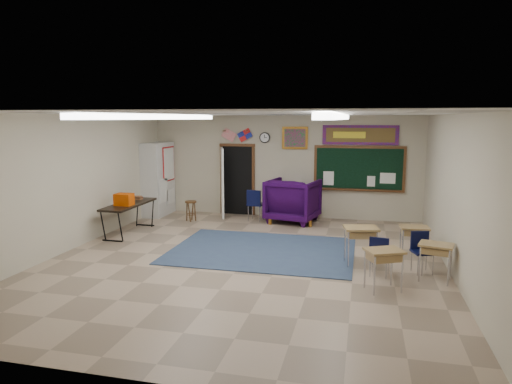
% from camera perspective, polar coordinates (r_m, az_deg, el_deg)
% --- Properties ---
extents(floor, '(9.00, 9.00, 0.00)m').
position_cam_1_polar(floor, '(9.54, -1.45, -8.59)').
color(floor, tan).
rests_on(floor, ground).
extents(back_wall, '(8.00, 0.04, 3.00)m').
position_cam_1_polar(back_wall, '(13.56, 3.40, 3.19)').
color(back_wall, '#BAB497').
rests_on(back_wall, floor).
extents(front_wall, '(8.00, 0.04, 3.00)m').
position_cam_1_polar(front_wall, '(5.07, -14.71, -7.28)').
color(front_wall, '#BAB497').
rests_on(front_wall, floor).
extents(left_wall, '(0.04, 9.00, 3.00)m').
position_cam_1_polar(left_wall, '(10.92, -22.23, 1.07)').
color(left_wall, '#BAB497').
rests_on(left_wall, floor).
extents(right_wall, '(0.04, 9.00, 3.00)m').
position_cam_1_polar(right_wall, '(9.05, 23.82, -0.58)').
color(right_wall, '#BAB497').
rests_on(right_wall, floor).
extents(ceiling, '(8.00, 9.00, 0.04)m').
position_cam_1_polar(ceiling, '(9.08, -1.52, 9.74)').
color(ceiling, white).
rests_on(ceiling, back_wall).
extents(area_rug, '(4.00, 3.00, 0.02)m').
position_cam_1_polar(area_rug, '(10.23, 0.80, -7.29)').
color(area_rug, '#2D4156').
rests_on(area_rug, floor).
extents(fluorescent_strips, '(3.86, 6.00, 0.10)m').
position_cam_1_polar(fluorescent_strips, '(9.08, -1.52, 9.36)').
color(fluorescent_strips, white).
rests_on(fluorescent_strips, ceiling).
extents(doorway, '(1.10, 0.89, 2.16)m').
position_cam_1_polar(doorway, '(13.80, -2.88, 1.45)').
color(doorway, black).
rests_on(doorway, back_wall).
extents(chalkboard, '(2.55, 0.14, 1.30)m').
position_cam_1_polar(chalkboard, '(13.32, 12.74, 2.72)').
color(chalkboard, '#543018').
rests_on(chalkboard, back_wall).
extents(bulletin_board, '(2.10, 0.05, 0.55)m').
position_cam_1_polar(bulletin_board, '(13.25, 12.89, 6.96)').
color(bulletin_board, '#9E180D').
rests_on(bulletin_board, back_wall).
extents(framed_art_print, '(0.75, 0.05, 0.65)m').
position_cam_1_polar(framed_art_print, '(13.40, 4.89, 6.75)').
color(framed_art_print, '#97611D').
rests_on(framed_art_print, back_wall).
extents(wall_clock, '(0.32, 0.05, 0.32)m').
position_cam_1_polar(wall_clock, '(13.57, 1.10, 6.81)').
color(wall_clock, black).
rests_on(wall_clock, back_wall).
extents(wall_flags, '(1.16, 0.06, 0.70)m').
position_cam_1_polar(wall_flags, '(13.74, -2.41, 7.38)').
color(wall_flags, red).
rests_on(wall_flags, back_wall).
extents(storage_cabinet, '(0.59, 1.25, 2.20)m').
position_cam_1_polar(storage_cabinet, '(14.12, -12.11, 1.60)').
color(storage_cabinet, beige).
rests_on(storage_cabinet, floor).
extents(wingback_armchair, '(1.56, 1.59, 1.23)m').
position_cam_1_polar(wingback_armchair, '(12.98, 4.64, -1.04)').
color(wingback_armchair, '#200430').
rests_on(wingback_armchair, floor).
extents(student_chair_reading, '(0.50, 0.50, 0.91)m').
position_cam_1_polar(student_chair_reading, '(13.08, -0.01, -1.63)').
color(student_chair_reading, black).
rests_on(student_chair_reading, floor).
extents(student_chair_desk_a, '(0.45, 0.45, 0.77)m').
position_cam_1_polar(student_chair_desk_a, '(8.87, 15.22, -7.68)').
color(student_chair_desk_a, black).
rests_on(student_chair_desk_a, floor).
extents(student_chair_desk_b, '(0.49, 0.49, 0.78)m').
position_cam_1_polar(student_chair_desk_b, '(9.26, 20.12, -7.19)').
color(student_chair_desk_b, black).
rests_on(student_chair_desk_b, floor).
extents(student_desk_front_left, '(0.74, 0.62, 0.79)m').
position_cam_1_polar(student_desk_front_left, '(9.37, 12.92, -6.36)').
color(student_desk_front_left, '#A1824A').
rests_on(student_desk_front_left, floor).
extents(student_desk_front_right, '(0.60, 0.47, 0.69)m').
position_cam_1_polar(student_desk_front_right, '(10.12, 19.11, -5.78)').
color(student_desk_front_right, '#A1824A').
rests_on(student_desk_front_right, floor).
extents(student_desk_back_left, '(0.74, 0.66, 0.72)m').
position_cam_1_polar(student_desk_back_left, '(8.14, 15.65, -9.10)').
color(student_desk_back_left, '#A1824A').
rests_on(student_desk_back_left, floor).
extents(student_desk_back_right, '(0.67, 0.57, 0.69)m').
position_cam_1_polar(student_desk_back_right, '(8.90, 21.51, -7.94)').
color(student_desk_back_right, '#A1824A').
rests_on(student_desk_back_right, floor).
extents(folding_table, '(0.64, 1.89, 1.07)m').
position_cam_1_polar(folding_table, '(12.08, -15.57, -3.03)').
color(folding_table, black).
rests_on(folding_table, floor).
extents(wooden_stool, '(0.33, 0.33, 0.58)m').
position_cam_1_polar(wooden_stool, '(13.20, -8.14, -2.33)').
color(wooden_stool, '#523418').
rests_on(wooden_stool, floor).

